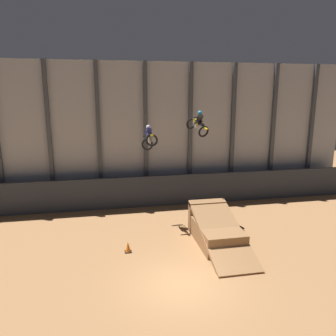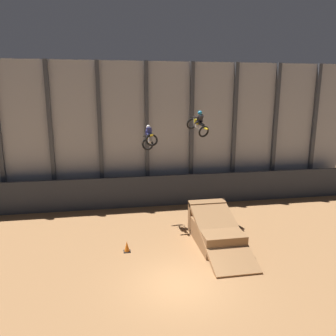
{
  "view_description": "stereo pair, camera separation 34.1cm",
  "coord_description": "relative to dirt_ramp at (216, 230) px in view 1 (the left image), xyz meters",
  "views": [
    {
      "loc": [
        -3.01,
        -12.37,
        8.1
      ],
      "look_at": [
        0.71,
        6.56,
        3.7
      ],
      "focal_mm": 35.0,
      "sensor_mm": 36.0,
      "label": 1
    },
    {
      "loc": [
        -2.68,
        -12.44,
        8.1
      ],
      "look_at": [
        0.71,
        6.56,
        3.7
      ],
      "focal_mm": 35.0,
      "sensor_mm": 36.0,
      "label": 2
    }
  ],
  "objects": [
    {
      "name": "arena_back_wall",
      "position": [
        -2.88,
        7.81,
        4.51
      ],
      "size": [
        32.0,
        0.4,
        10.35
      ],
      "color": "#A3A8B2",
      "rests_on": "ground_plane"
    },
    {
      "name": "rider_bike_left_air",
      "position": [
        -3.22,
        3.26,
        4.79
      ],
      "size": [
        0.84,
        1.71,
        1.64
      ],
      "rotation": [
        -0.33,
        0.0,
        0.07
      ],
      "color": "black"
    },
    {
      "name": "rider_bike_right_air",
      "position": [
        -0.16,
        3.38,
        5.6
      ],
      "size": [
        1.22,
        1.89,
        1.63
      ],
      "rotation": [
        0.27,
        0.0,
        0.33
      ],
      "color": "black"
    },
    {
      "name": "dirt_ramp",
      "position": [
        0.0,
        0.0,
        0.0
      ],
      "size": [
        2.23,
        5.54,
        1.99
      ],
      "color": "olive",
      "rests_on": "ground_plane"
    },
    {
      "name": "traffic_cone_near_ramp",
      "position": [
        -4.91,
        -0.36,
        -0.38
      ],
      "size": [
        0.36,
        0.36,
        0.58
      ],
      "color": "black",
      "rests_on": "ground_plane"
    },
    {
      "name": "ground_plane",
      "position": [
        -2.88,
        -3.82,
        -0.66
      ],
      "size": [
        60.0,
        60.0,
        0.0
      ],
      "primitive_type": "plane",
      "color": "#996B42"
    },
    {
      "name": "lower_barrier",
      "position": [
        -2.88,
        6.53,
        0.47
      ],
      "size": [
        31.36,
        0.2,
        2.27
      ],
      "color": "#2D333D",
      "rests_on": "ground_plane"
    }
  ]
}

